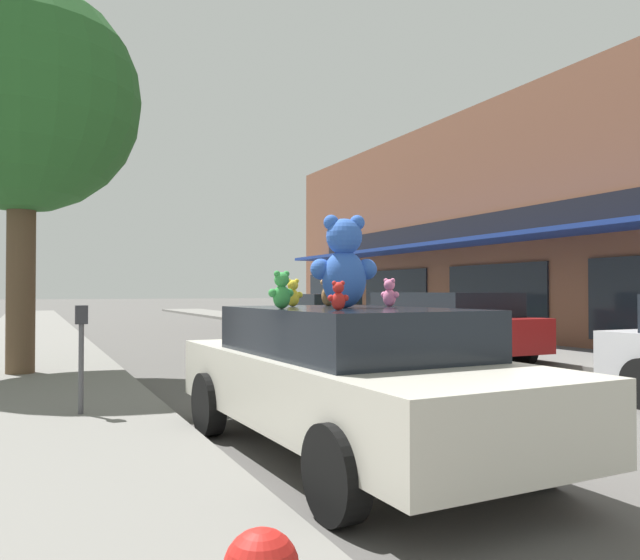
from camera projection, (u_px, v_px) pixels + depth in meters
The scene contains 15 objects.
ground_plane at pixel (532, 420), 7.63m from camera, with size 260.00×260.00×0.00m, color #514F4C.
sidewalk_near at pixel (36, 468), 5.30m from camera, with size 3.05×90.00×0.15m.
storefront_row at pixel (625, 228), 21.08m from camera, with size 12.81×28.28×7.45m.
plush_art_car at pixel (348, 375), 5.96m from camera, with size 2.20×4.77×1.42m.
teddy_bear_giant at pixel (344, 263), 5.98m from camera, with size 0.68×0.48×0.90m.
teddy_bear_teal at pixel (330, 292), 6.98m from camera, with size 0.22×0.21×0.32m.
teddy_bear_brown at pixel (328, 290), 6.84m from camera, with size 0.20×0.27×0.35m.
teddy_bear_green at pixel (282, 290), 5.68m from camera, with size 0.26×0.17×0.35m.
teddy_bear_red at pixel (338, 296), 5.24m from camera, with size 0.19×0.13×0.25m.
teddy_bear_yellow at pixel (293, 293), 6.58m from camera, with size 0.22×0.16×0.29m.
teddy_bear_pink at pixel (389, 293), 6.56m from camera, with size 0.17×0.22×0.30m.
parked_car_far_center at pixel (442, 323), 13.97m from camera, with size 2.20×4.67×1.56m.
parked_car_far_right at pixel (316, 314), 20.15m from camera, with size 2.00×4.75×1.50m.
street_tree at pixel (22, 99), 11.00m from camera, with size 4.07×4.07×6.90m.
parking_meter at pixel (81, 345), 7.30m from camera, with size 0.14×0.10×1.27m.
Camera 1 is at (-5.58, -5.85, 1.58)m, focal length 35.00 mm.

